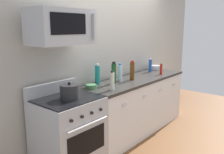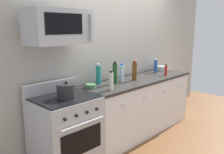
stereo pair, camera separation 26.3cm
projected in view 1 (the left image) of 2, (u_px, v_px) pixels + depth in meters
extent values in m
plane|color=brown|center=(135.00, 130.00, 4.14)|extent=(6.34, 6.34, 0.00)
cube|color=#B7B2A8|center=(117.00, 51.00, 4.12)|extent=(5.28, 0.10, 2.70)
cube|color=white|center=(136.00, 106.00, 4.05)|extent=(2.16, 0.62, 0.88)
cube|color=#2D2B28|center=(136.00, 79.00, 3.96)|extent=(2.19, 0.65, 0.04)
cube|color=black|center=(149.00, 132.00, 3.96)|extent=(2.16, 0.02, 0.10)
cylinder|color=silver|center=(125.00, 105.00, 3.23)|extent=(0.10, 0.02, 0.02)
cylinder|color=silver|center=(144.00, 97.00, 3.61)|extent=(0.10, 0.02, 0.02)
cylinder|color=silver|center=(161.00, 90.00, 3.99)|extent=(0.10, 0.02, 0.02)
cylinder|color=silver|center=(174.00, 84.00, 4.37)|extent=(0.10, 0.02, 0.02)
cube|color=#B7BABF|center=(69.00, 134.00, 2.94)|extent=(0.76, 0.64, 0.91)
cube|color=black|center=(87.00, 143.00, 2.74)|extent=(0.58, 0.01, 0.30)
cylinder|color=#B7BABF|center=(89.00, 125.00, 2.67)|extent=(0.61, 0.02, 0.02)
cube|color=#B7BABF|center=(52.00, 88.00, 3.01)|extent=(0.76, 0.06, 0.16)
cube|color=black|center=(67.00, 98.00, 2.85)|extent=(0.73, 0.61, 0.01)
cylinder|color=black|center=(71.00, 121.00, 2.49)|extent=(0.04, 0.02, 0.04)
cylinder|color=black|center=(82.00, 117.00, 2.61)|extent=(0.04, 0.02, 0.04)
cylinder|color=black|center=(92.00, 113.00, 2.72)|extent=(0.04, 0.02, 0.04)
cylinder|color=black|center=(101.00, 109.00, 2.84)|extent=(0.04, 0.02, 0.04)
cube|color=#B7BABF|center=(61.00, 27.00, 2.71)|extent=(0.74, 0.40, 0.40)
cube|color=black|center=(69.00, 24.00, 2.53)|extent=(0.48, 0.01, 0.22)
cube|color=#B7BABF|center=(94.00, 27.00, 2.80)|extent=(0.02, 0.04, 0.30)
cylinder|color=#B21914|center=(161.00, 69.00, 4.26)|extent=(0.04, 0.04, 0.18)
cylinder|color=#19721E|center=(161.00, 64.00, 4.24)|extent=(0.03, 0.03, 0.02)
cylinder|color=#197F7A|center=(97.00, 75.00, 3.52)|extent=(0.07, 0.07, 0.28)
cylinder|color=beige|center=(97.00, 65.00, 3.49)|extent=(0.05, 0.05, 0.03)
cylinder|color=silver|center=(112.00, 81.00, 3.19)|extent=(0.06, 0.06, 0.24)
cylinder|color=black|center=(112.00, 72.00, 3.17)|extent=(0.04, 0.04, 0.02)
cylinder|color=#19471E|center=(114.00, 74.00, 3.57)|extent=(0.07, 0.07, 0.30)
cylinder|color=black|center=(114.00, 63.00, 3.54)|extent=(0.05, 0.05, 0.03)
cylinder|color=#59330F|center=(132.00, 71.00, 3.81)|extent=(0.07, 0.07, 0.28)
cylinder|color=maroon|center=(132.00, 62.00, 3.78)|extent=(0.05, 0.05, 0.03)
cylinder|color=silver|center=(120.00, 73.00, 3.72)|extent=(0.07, 0.07, 0.25)
cylinder|color=blue|center=(120.00, 64.00, 3.69)|extent=(0.05, 0.05, 0.03)
cylinder|color=#1E4CA5|center=(150.00, 66.00, 4.51)|extent=(0.06, 0.06, 0.23)
cylinder|color=silver|center=(150.00, 59.00, 4.49)|extent=(0.04, 0.04, 0.02)
cylinder|color=#477A4C|center=(91.00, 86.00, 3.29)|extent=(0.15, 0.15, 0.06)
torus|color=#477A4C|center=(91.00, 85.00, 3.28)|extent=(0.15, 0.15, 0.01)
cylinder|color=#477A4C|center=(91.00, 88.00, 3.29)|extent=(0.08, 0.08, 0.01)
cylinder|color=#B2B5BA|center=(155.00, 67.00, 4.76)|extent=(0.19, 0.19, 0.08)
torus|color=#B2B5BA|center=(155.00, 66.00, 4.76)|extent=(0.19, 0.19, 0.01)
cylinder|color=#B2B5BA|center=(155.00, 69.00, 4.77)|extent=(0.10, 0.10, 0.01)
cylinder|color=#262628|center=(70.00, 92.00, 2.80)|extent=(0.23, 0.23, 0.17)
sphere|color=black|center=(69.00, 83.00, 2.78)|extent=(0.04, 0.04, 0.04)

